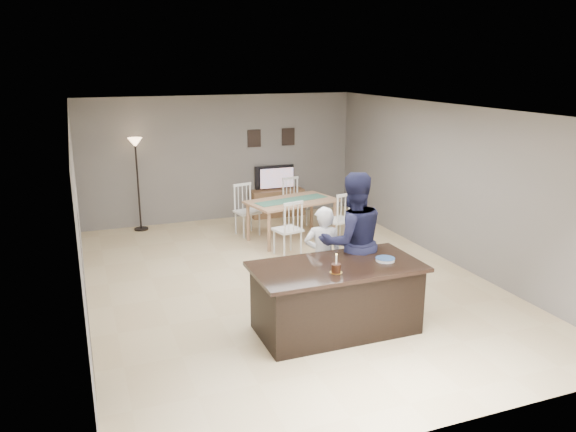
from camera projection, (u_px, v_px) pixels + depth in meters
name	position (u px, v px, depth m)	size (l,w,h in m)	color
floor	(286.00, 281.00, 8.94)	(8.00, 8.00, 0.00)	tan
room_shell	(286.00, 178.00, 8.49)	(8.00, 8.00, 8.00)	slate
kitchen_island	(336.00, 298.00, 7.20)	(2.15, 1.10, 0.90)	black
tv_console	(277.00, 203.00, 12.67)	(1.20, 0.40, 0.60)	brown
television	(276.00, 178.00, 12.58)	(0.91, 0.12, 0.53)	black
tv_screen_glow	(277.00, 178.00, 12.51)	(0.78, 0.78, 0.00)	orange
picture_frames	(271.00, 138.00, 12.45)	(1.10, 0.02, 0.38)	black
doorway	(85.00, 285.00, 5.50)	(0.00, 2.10, 2.65)	black
woman	(323.00, 257.00, 7.86)	(0.53, 0.35, 1.46)	silver
man	(352.00, 242.00, 7.72)	(0.95, 0.74, 1.96)	#171834
birthday_cake	(336.00, 268.00, 6.81)	(0.16, 0.16, 0.24)	gold
plate_stack	(385.00, 259.00, 7.22)	(0.25, 0.25, 0.04)	white
dining_table	(292.00, 207.00, 10.88)	(1.97, 2.19, 1.03)	#9F7A56
floor_lamp	(136.00, 159.00, 11.29)	(0.29, 0.29, 1.91)	black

